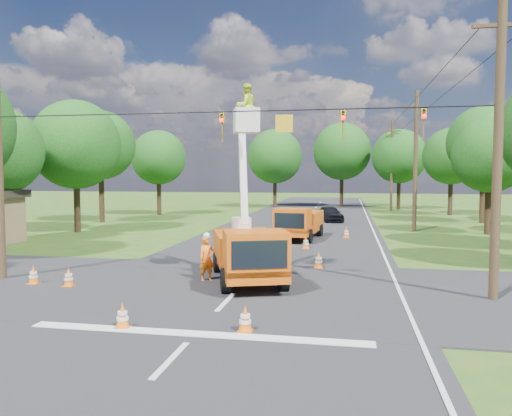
% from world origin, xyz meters
% --- Properties ---
extents(ground, '(140.00, 140.00, 0.00)m').
position_xyz_m(ground, '(0.00, 20.00, 0.00)').
color(ground, '#255519').
rests_on(ground, ground).
extents(road_main, '(12.00, 100.00, 0.06)m').
position_xyz_m(road_main, '(0.00, 20.00, 0.00)').
color(road_main, black).
rests_on(road_main, ground).
extents(road_cross, '(56.00, 10.00, 0.07)m').
position_xyz_m(road_cross, '(0.00, 2.00, 0.00)').
color(road_cross, black).
rests_on(road_cross, ground).
extents(stop_bar, '(9.00, 0.45, 0.02)m').
position_xyz_m(stop_bar, '(0.00, -3.20, 0.00)').
color(stop_bar, silver).
rests_on(stop_bar, ground).
extents(edge_line, '(0.12, 90.00, 0.02)m').
position_xyz_m(edge_line, '(5.60, 20.00, 0.00)').
color(edge_line, silver).
rests_on(edge_line, ground).
extents(bucket_truck, '(3.92, 6.19, 7.55)m').
position_xyz_m(bucket_truck, '(0.08, 3.22, 1.61)').
color(bucket_truck, '#CA430E').
rests_on(bucket_truck, ground).
extents(second_truck, '(2.75, 5.74, 2.07)m').
position_xyz_m(second_truck, '(0.81, 15.70, 1.08)').
color(second_truck, '#CA430E').
rests_on(second_truck, ground).
extents(ground_worker, '(0.75, 0.73, 1.73)m').
position_xyz_m(ground_worker, '(-1.51, 3.10, 0.87)').
color(ground_worker, '#E24E13').
rests_on(ground_worker, ground).
extents(distant_car, '(2.76, 4.26, 1.35)m').
position_xyz_m(distant_car, '(2.29, 27.87, 0.67)').
color(distant_car, black).
rests_on(distant_car, ground).
extents(traffic_cone_0, '(0.38, 0.38, 0.71)m').
position_xyz_m(traffic_cone_0, '(-2.07, -3.03, 0.36)').
color(traffic_cone_0, orange).
rests_on(traffic_cone_0, ground).
extents(traffic_cone_1, '(0.38, 0.38, 0.71)m').
position_xyz_m(traffic_cone_1, '(1.20, -2.72, 0.36)').
color(traffic_cone_1, orange).
rests_on(traffic_cone_1, ground).
extents(traffic_cone_2, '(0.38, 0.38, 0.71)m').
position_xyz_m(traffic_cone_2, '(2.57, 6.43, 0.36)').
color(traffic_cone_2, orange).
rests_on(traffic_cone_2, ground).
extents(traffic_cone_3, '(0.38, 0.38, 0.71)m').
position_xyz_m(traffic_cone_3, '(1.56, 11.93, 0.36)').
color(traffic_cone_3, orange).
rests_on(traffic_cone_3, ground).
extents(traffic_cone_4, '(0.38, 0.38, 0.71)m').
position_xyz_m(traffic_cone_4, '(-6.20, 1.22, 0.36)').
color(traffic_cone_4, orange).
rests_on(traffic_cone_4, ground).
extents(traffic_cone_5, '(0.38, 0.38, 0.71)m').
position_xyz_m(traffic_cone_5, '(-7.72, 1.37, 0.36)').
color(traffic_cone_5, orange).
rests_on(traffic_cone_5, ground).
extents(traffic_cone_7, '(0.38, 0.38, 0.71)m').
position_xyz_m(traffic_cone_7, '(3.72, 16.99, 0.36)').
color(traffic_cone_7, orange).
rests_on(traffic_cone_7, ground).
extents(traffic_cone_8, '(0.38, 0.38, 0.71)m').
position_xyz_m(traffic_cone_8, '(0.39, 12.74, 0.36)').
color(traffic_cone_8, orange).
rests_on(traffic_cone_8, ground).
extents(pole_right_near, '(1.80, 0.30, 10.00)m').
position_xyz_m(pole_right_near, '(8.50, 2.00, 5.11)').
color(pole_right_near, '#4C3823').
rests_on(pole_right_near, ground).
extents(pole_right_mid, '(1.80, 0.30, 10.00)m').
position_xyz_m(pole_right_mid, '(8.50, 22.00, 5.11)').
color(pole_right_mid, '#4C3823').
rests_on(pole_right_mid, ground).
extents(pole_right_far, '(1.80, 0.30, 10.00)m').
position_xyz_m(pole_right_far, '(8.50, 42.00, 5.11)').
color(pole_right_far, '#4C3823').
rests_on(pole_right_far, ground).
extents(signal_span, '(18.00, 0.29, 1.07)m').
position_xyz_m(signal_span, '(2.23, 1.99, 5.88)').
color(signal_span, black).
rests_on(signal_span, ground).
extents(tree_left_d, '(6.20, 6.20, 9.24)m').
position_xyz_m(tree_left_d, '(-15.00, 17.00, 6.12)').
color(tree_left_d, '#382616').
rests_on(tree_left_d, ground).
extents(tree_left_e, '(5.80, 5.80, 9.41)m').
position_xyz_m(tree_left_e, '(-16.80, 24.00, 6.49)').
color(tree_left_e, '#382616').
rests_on(tree_left_e, ground).
extents(tree_left_f, '(5.40, 5.40, 8.40)m').
position_xyz_m(tree_left_f, '(-14.80, 32.00, 5.69)').
color(tree_left_f, '#382616').
rests_on(tree_left_f, ground).
extents(tree_right_c, '(5.00, 5.00, 7.83)m').
position_xyz_m(tree_right_c, '(13.20, 21.00, 5.31)').
color(tree_right_c, '#382616').
rests_on(tree_right_c, ground).
extents(tree_right_d, '(6.00, 6.00, 9.70)m').
position_xyz_m(tree_right_d, '(14.80, 29.00, 6.68)').
color(tree_right_d, '#382616').
rests_on(tree_right_d, ground).
extents(tree_right_e, '(5.60, 5.60, 8.63)m').
position_xyz_m(tree_right_e, '(13.80, 37.00, 5.81)').
color(tree_right_e, '#382616').
rests_on(tree_right_e, ground).
extents(tree_far_a, '(6.60, 6.60, 9.50)m').
position_xyz_m(tree_far_a, '(-5.00, 45.00, 6.19)').
color(tree_far_a, '#382616').
rests_on(tree_far_a, ground).
extents(tree_far_b, '(7.00, 7.00, 10.32)m').
position_xyz_m(tree_far_b, '(3.00, 47.00, 6.81)').
color(tree_far_b, '#382616').
rests_on(tree_far_b, ground).
extents(tree_far_c, '(6.20, 6.20, 9.18)m').
position_xyz_m(tree_far_c, '(9.50, 44.00, 6.06)').
color(tree_far_c, '#382616').
rests_on(tree_far_c, ground).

